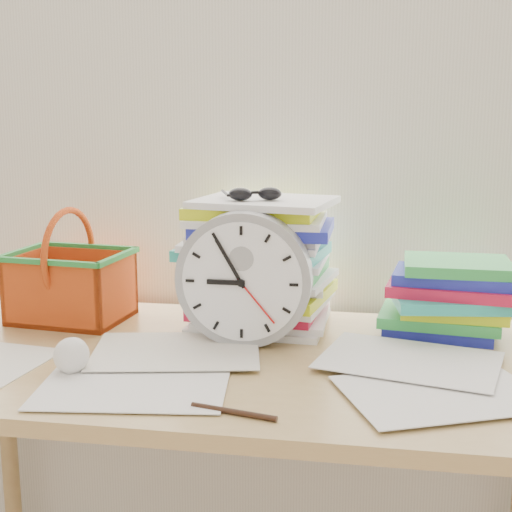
% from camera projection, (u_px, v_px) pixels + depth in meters
% --- Properties ---
extents(curtain, '(2.40, 0.01, 2.50)m').
position_uv_depth(curtain, '(255.00, 78.00, 1.67)').
color(curtain, white).
rests_on(curtain, room_shell).
extents(desk, '(1.40, 0.70, 0.75)m').
position_uv_depth(desk, '(224.00, 390.00, 1.43)').
color(desk, tan).
rests_on(desk, ground).
extents(paper_stack, '(0.34, 0.29, 0.29)m').
position_uv_depth(paper_stack, '(258.00, 262.00, 1.59)').
color(paper_stack, white).
rests_on(paper_stack, desk).
extents(clock, '(0.28, 0.06, 0.28)m').
position_uv_depth(clock, '(244.00, 279.00, 1.45)').
color(clock, '#939495').
rests_on(clock, desk).
extents(sunglasses, '(0.16, 0.15, 0.03)m').
position_uv_depth(sunglasses, '(255.00, 194.00, 1.51)').
color(sunglasses, black).
rests_on(sunglasses, paper_stack).
extents(book_stack, '(0.27, 0.21, 0.16)m').
position_uv_depth(book_stack, '(449.00, 298.00, 1.52)').
color(book_stack, white).
rests_on(book_stack, desk).
extents(basket, '(0.28, 0.23, 0.26)m').
position_uv_depth(basket, '(70.00, 266.00, 1.63)').
color(basket, '#E05115').
rests_on(basket, desk).
extents(crumpled_ball, '(0.07, 0.07, 0.07)m').
position_uv_depth(crumpled_ball, '(71.00, 355.00, 1.31)').
color(crumpled_ball, white).
rests_on(crumpled_ball, desk).
extents(pen, '(0.15, 0.04, 0.01)m').
position_uv_depth(pen, '(234.00, 412.00, 1.13)').
color(pen, black).
rests_on(pen, desk).
extents(scattered_papers, '(1.26, 0.42, 0.02)m').
position_uv_depth(scattered_papers, '(223.00, 352.00, 1.41)').
color(scattered_papers, white).
rests_on(scattered_papers, desk).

